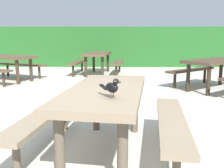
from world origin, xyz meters
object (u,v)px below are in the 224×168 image
object	(u,v)px
picnic_table_far_centre	(216,67)
picnic_table_foreground	(106,105)
picnic_table_mid_left	(5,62)
picnic_table_mid_right	(98,58)
bird_grackle	(112,87)

from	to	relation	value
picnic_table_far_centre	picnic_table_foreground	bearing A→B (deg)	-125.72
picnic_table_mid_left	picnic_table_mid_right	bearing A→B (deg)	28.66
picnic_table_mid_right	bird_grackle	bearing A→B (deg)	-84.58
picnic_table_far_centre	picnic_table_mid_right	bearing A→B (deg)	139.91
bird_grackle	picnic_table_mid_right	distance (m)	6.54
picnic_table_foreground	bird_grackle	distance (m)	0.55
bird_grackle	picnic_table_far_centre	bearing A→B (deg)	58.44
picnic_table_mid_left	picnic_table_foreground	bearing A→B (deg)	-56.06
bird_grackle	picnic_table_foreground	bearing A→B (deg)	99.61
picnic_table_mid_right	picnic_table_foreground	bearing A→B (deg)	-84.91
bird_grackle	picnic_table_far_centre	world-z (taller)	bird_grackle
picnic_table_mid_right	picnic_table_far_centre	distance (m)	3.98
picnic_table_mid_left	picnic_table_far_centre	world-z (taller)	same
picnic_table_far_centre	picnic_table_mid_left	bearing A→B (deg)	168.42
picnic_table_foreground	picnic_table_mid_left	size ratio (longest dim) A/B	0.87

